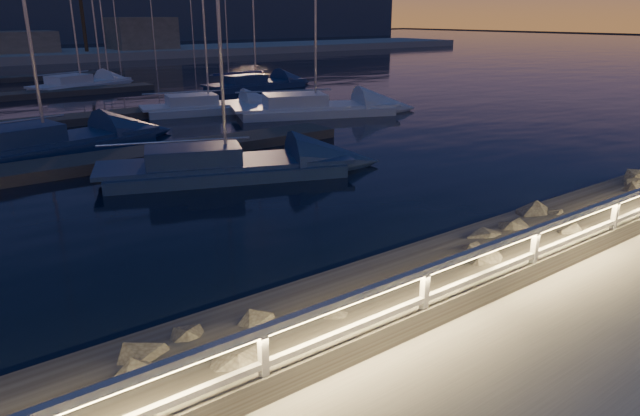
# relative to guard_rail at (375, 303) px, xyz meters

# --- Properties ---
(ground) EXTENTS (400.00, 400.00, 0.00)m
(ground) POSITION_rel_guard_rail_xyz_m (0.07, 0.00, -0.77)
(ground) COLOR #B0AC9F
(ground) RESTS_ON ground
(harbor_water) EXTENTS (400.00, 440.00, 0.60)m
(harbor_water) POSITION_rel_guard_rail_xyz_m (0.07, 31.22, -1.74)
(harbor_water) COLOR black
(harbor_water) RESTS_ON ground
(guard_rail) EXTENTS (44.11, 0.12, 1.06)m
(guard_rail) POSITION_rel_guard_rail_xyz_m (0.00, 0.00, 0.00)
(guard_rail) COLOR silver
(guard_rail) RESTS_ON ground
(riprap) EXTENTS (29.31, 2.83, 1.42)m
(riprap) POSITION_rel_guard_rail_xyz_m (2.44, 1.73, -1.04)
(riprap) COLOR slate
(riprap) RESTS_ON ground
(floating_docks) EXTENTS (22.00, 36.00, 0.40)m
(floating_docks) POSITION_rel_guard_rail_xyz_m (0.07, 32.50, -1.17)
(floating_docks) COLOR #5A514A
(floating_docks) RESTS_ON ground
(sailboat_c) EXTENTS (9.46, 4.46, 15.50)m
(sailboat_c) POSITION_rel_guard_rail_xyz_m (-0.64, 19.42, -0.91)
(sailboat_c) COLOR navy
(sailboat_c) RESTS_ON ground
(sailboat_d) EXTENTS (9.02, 5.45, 14.80)m
(sailboat_d) POSITION_rel_guard_rail_xyz_m (3.65, 12.09, -0.94)
(sailboat_d) COLOR navy
(sailboat_d) RESTS_ON ground
(sailboat_g) EXTENTS (7.92, 3.92, 12.96)m
(sailboat_g) POSITION_rel_guard_rail_xyz_m (9.40, 24.89, -0.96)
(sailboat_g) COLOR silver
(sailboat_g) RESTS_ON ground
(sailboat_h) EXTENTS (9.62, 5.88, 15.79)m
(sailboat_h) POSITION_rel_guard_rail_xyz_m (13.85, 20.62, -0.92)
(sailboat_h) COLOR silver
(sailboat_h) RESTS_ON ground
(sailboat_k) EXTENTS (8.30, 5.45, 13.79)m
(sailboat_k) POSITION_rel_guard_rail_xyz_m (6.60, 40.68, -0.94)
(sailboat_k) COLOR silver
(sailboat_k) RESTS_ON ground
(sailboat_l) EXTENTS (8.60, 3.31, 14.20)m
(sailboat_l) POSITION_rel_guard_rail_xyz_m (17.39, 33.00, -0.96)
(sailboat_l) COLOR navy
(sailboat_l) RESTS_ON ground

